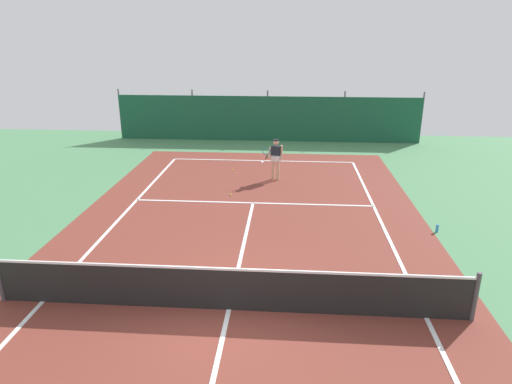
{
  "coord_description": "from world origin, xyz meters",
  "views": [
    {
      "loc": [
        1.19,
        -8.19,
        5.57
      ],
      "look_at": [
        0.2,
        5.03,
        0.9
      ],
      "focal_mm": 31.78,
      "sensor_mm": 36.0,
      "label": 1
    }
  ],
  "objects_px": {
    "tennis_player": "(276,156)",
    "parked_car": "(214,116)",
    "water_bottle": "(437,228)",
    "tennis_net": "(228,289)",
    "tennis_ball_near_player": "(231,195)",
    "tennis_ball_midcourt": "(232,170)"
  },
  "relations": [
    {
      "from": "tennis_player",
      "to": "tennis_ball_near_player",
      "type": "xyz_separation_m",
      "value": [
        -1.55,
        -2.01,
        -0.93
      ]
    },
    {
      "from": "tennis_player",
      "to": "tennis_ball_near_player",
      "type": "distance_m",
      "value": 2.7
    },
    {
      "from": "tennis_player",
      "to": "tennis_ball_near_player",
      "type": "bearing_deg",
      "value": 63.6
    },
    {
      "from": "tennis_net",
      "to": "tennis_ball_midcourt",
      "type": "relative_size",
      "value": 153.33
    },
    {
      "from": "tennis_ball_midcourt",
      "to": "water_bottle",
      "type": "height_order",
      "value": "water_bottle"
    },
    {
      "from": "tennis_player",
      "to": "tennis_ball_midcourt",
      "type": "distance_m",
      "value": 2.36
    },
    {
      "from": "tennis_net",
      "to": "water_bottle",
      "type": "bearing_deg",
      "value": 38.11
    },
    {
      "from": "tennis_player",
      "to": "parked_car",
      "type": "xyz_separation_m",
      "value": [
        -3.99,
        9.48,
        -0.12
      ]
    },
    {
      "from": "tennis_ball_near_player",
      "to": "tennis_ball_midcourt",
      "type": "bearing_deg",
      "value": 95.85
    },
    {
      "from": "tennis_player",
      "to": "tennis_net",
      "type": "bearing_deg",
      "value": 96.97
    },
    {
      "from": "tennis_net",
      "to": "parked_car",
      "type": "relative_size",
      "value": 2.33
    },
    {
      "from": "tennis_player",
      "to": "tennis_ball_midcourt",
      "type": "bearing_deg",
      "value": -19.43
    },
    {
      "from": "water_bottle",
      "to": "parked_car",
      "type": "bearing_deg",
      "value": 122.15
    },
    {
      "from": "parked_car",
      "to": "water_bottle",
      "type": "relative_size",
      "value": 18.07
    },
    {
      "from": "tennis_net",
      "to": "tennis_ball_near_player",
      "type": "xyz_separation_m",
      "value": [
        -0.87,
        7.12,
        -0.48
      ]
    },
    {
      "from": "tennis_ball_near_player",
      "to": "tennis_ball_midcourt",
      "type": "relative_size",
      "value": 1.0
    },
    {
      "from": "tennis_net",
      "to": "tennis_ball_near_player",
      "type": "relative_size",
      "value": 153.33
    },
    {
      "from": "tennis_net",
      "to": "tennis_player",
      "type": "bearing_deg",
      "value": 85.77
    },
    {
      "from": "tennis_ball_near_player",
      "to": "parked_car",
      "type": "relative_size",
      "value": 0.02
    },
    {
      "from": "tennis_net",
      "to": "tennis_ball_near_player",
      "type": "bearing_deg",
      "value": 97.0
    },
    {
      "from": "tennis_net",
      "to": "tennis_player",
      "type": "xyz_separation_m",
      "value": [
        0.67,
        9.13,
        0.45
      ]
    },
    {
      "from": "tennis_ball_near_player",
      "to": "water_bottle",
      "type": "distance_m",
      "value": 7.03
    }
  ]
}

